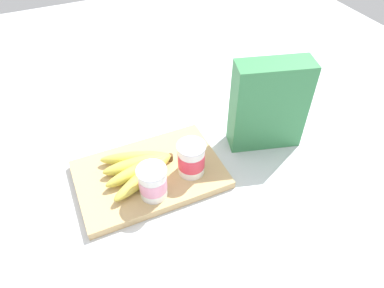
# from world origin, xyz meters

# --- Properties ---
(ground_plane) EXTENTS (2.40, 2.40, 0.00)m
(ground_plane) POSITION_xyz_m (0.00, 0.00, 0.00)
(ground_plane) COLOR silver
(cutting_board) EXTENTS (0.36, 0.24, 0.02)m
(cutting_board) POSITION_xyz_m (0.00, 0.00, 0.01)
(cutting_board) COLOR tan
(cutting_board) RESTS_ON ground_plane
(cereal_box) EXTENTS (0.20, 0.12, 0.25)m
(cereal_box) POSITION_xyz_m (-0.33, -0.00, 0.12)
(cereal_box) COLOR #38844C
(cereal_box) RESTS_ON ground_plane
(yogurt_cup_front) EXTENTS (0.07, 0.07, 0.09)m
(yogurt_cup_front) POSITION_xyz_m (-0.10, 0.04, 0.07)
(yogurt_cup_front) COLOR white
(yogurt_cup_front) RESTS_ON cutting_board
(yogurt_cup_back) EXTENTS (0.07, 0.07, 0.08)m
(yogurt_cup_back) POSITION_xyz_m (0.01, 0.07, 0.06)
(yogurt_cup_back) COLOR white
(yogurt_cup_back) RESTS_ON cutting_board
(banana_bunch) EXTENTS (0.19, 0.17, 0.04)m
(banana_bunch) POSITION_xyz_m (0.02, -0.01, 0.04)
(banana_bunch) COLOR #DBCE4C
(banana_bunch) RESTS_ON cutting_board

